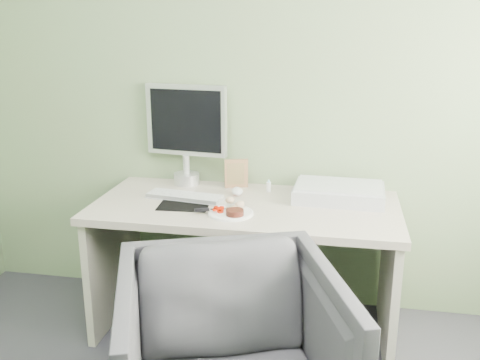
% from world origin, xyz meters
% --- Properties ---
extents(wall_back, '(3.50, 0.00, 3.50)m').
position_xyz_m(wall_back, '(0.00, 2.00, 1.35)').
color(wall_back, '#70825B').
rests_on(wall_back, floor).
extents(desk, '(1.60, 0.75, 0.73)m').
position_xyz_m(desk, '(0.00, 1.62, 0.55)').
color(desk, beige).
rests_on(desk, floor).
extents(plate, '(0.23, 0.23, 0.01)m').
position_xyz_m(plate, '(-0.04, 1.46, 0.74)').
color(plate, white).
rests_on(plate, desk).
extents(steak, '(0.11, 0.11, 0.03)m').
position_xyz_m(steak, '(-0.01, 1.42, 0.76)').
color(steak, black).
rests_on(steak, plate).
extents(potato_pile, '(0.11, 0.09, 0.05)m').
position_xyz_m(potato_pile, '(-0.02, 1.52, 0.77)').
color(potato_pile, '#A3754F').
rests_on(potato_pile, plate).
extents(carrot_heap, '(0.06, 0.06, 0.03)m').
position_xyz_m(carrot_heap, '(-0.10, 1.45, 0.76)').
color(carrot_heap, red).
rests_on(carrot_heap, plate).
extents(steak_knife, '(0.18, 0.10, 0.01)m').
position_xyz_m(steak_knife, '(-0.16, 1.44, 0.75)').
color(steak_knife, silver).
rests_on(steak_knife, plate).
extents(mousepad, '(0.27, 0.25, 0.00)m').
position_xyz_m(mousepad, '(-0.31, 1.56, 0.73)').
color(mousepad, black).
rests_on(mousepad, desk).
extents(keyboard, '(0.42, 0.18, 0.02)m').
position_xyz_m(keyboard, '(-0.34, 1.65, 0.75)').
color(keyboard, white).
rests_on(keyboard, desk).
extents(computer_mouse, '(0.09, 0.12, 0.04)m').
position_xyz_m(computer_mouse, '(-0.07, 1.77, 0.75)').
color(computer_mouse, white).
rests_on(computer_mouse, desk).
extents(photo_frame, '(0.13, 0.06, 0.17)m').
position_xyz_m(photo_frame, '(-0.10, 1.91, 0.81)').
color(photo_frame, '#956345').
rests_on(photo_frame, desk).
extents(eyedrop_bottle, '(0.03, 0.03, 0.08)m').
position_xyz_m(eyedrop_bottle, '(0.09, 1.86, 0.76)').
color(eyedrop_bottle, white).
rests_on(eyedrop_bottle, desk).
extents(scanner, '(0.49, 0.33, 0.07)m').
position_xyz_m(scanner, '(0.48, 1.79, 0.77)').
color(scanner, silver).
rests_on(scanner, desk).
extents(monitor, '(0.49, 0.15, 0.58)m').
position_xyz_m(monitor, '(-0.41, 1.94, 1.06)').
color(monitor, silver).
rests_on(monitor, desk).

